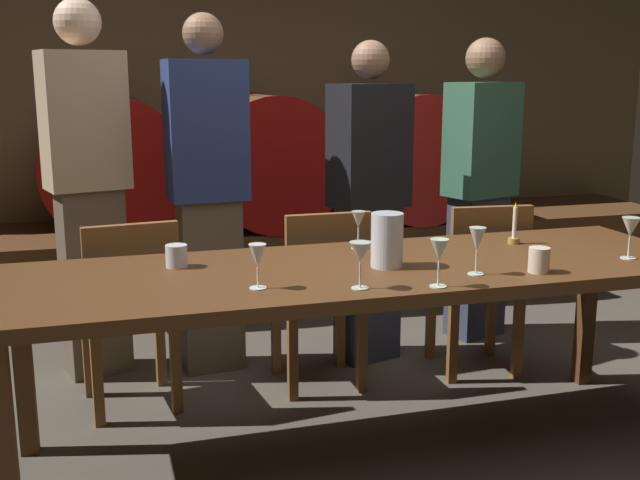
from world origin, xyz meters
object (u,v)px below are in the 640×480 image
Objects in this scene: wine_barrel_left at (113,164)px; cup_right at (539,260)px; wine_glass_left at (360,254)px; wine_glass_right at (477,241)px; dining_table at (363,283)px; guest_far_right at (480,187)px; chair_center at (322,291)px; pitcher at (387,240)px; wine_barrel_right at (401,155)px; wine_glass_far_left at (258,258)px; candle_center at (514,233)px; chair_right at (481,280)px; guest_center_right at (369,202)px; wine_glass_center_left at (358,221)px; chair_left at (130,307)px; guest_center_left at (208,193)px; cup_left at (176,256)px; wine_barrel_center at (264,159)px; wine_glass_far_right at (631,228)px; guest_far_left at (88,187)px; wine_glass_center_right at (439,252)px.

wine_barrel_left is 2.94m from cup_right.
wine_glass_right reaches higher than wine_glass_left.
guest_far_right is at bearing 46.34° from dining_table.
chair_center reaches higher than cup_right.
pitcher is (0.08, -0.04, 0.17)m from dining_table.
wine_glass_far_left is at bearing -121.84° from wine_barrel_right.
candle_center is (-0.35, -0.98, -0.05)m from guest_far_right.
chair_center is at bearing 94.16° from pitcher.
chair_right is 0.69m from guest_center_right.
guest_far_right is 8.11× the size of pitcher.
guest_far_right is (0.73, 0.18, 0.02)m from guest_center_right.
wine_glass_center_left reaches higher than dining_table.
wine_glass_far_left is at bearing 177.13° from wine_glass_right.
chair_left is 0.73m from guest_center_left.
wine_barrel_right is at bearing -133.27° from guest_center_right.
wine_glass_left is at bearing -178.25° from cup_right.
wine_barrel_center is at bearing 69.15° from cup_left.
wine_barrel_center is at bearing 87.25° from dining_table.
wine_barrel_left is at bearing -61.20° from chair_center.
dining_table is at bearing 145.83° from wine_glass_right.
wine_barrel_left is 2.44m from dining_table.
wine_glass_far_right is (1.91, -0.84, 0.41)m from chair_left.
chair_right is 0.72m from guest_far_right.
wine_barrel_center is at bearing 95.56° from wine_glass_right.
chair_left is 4.80× the size of candle_center.
chair_left is 1.33m from guest_center_right.
dining_table is 1.07m from chair_right.
guest_far_right is at bearing 61.71° from wine_glass_right.
guest_far_left is at bearing -26.94° from chair_center.
dining_table is at bearing 112.85° from wine_glass_center_right.
wine_barrel_center is 5.00× the size of candle_center.
wine_glass_center_right is (0.27, -0.06, 0.00)m from wine_glass_left.
wine_glass_center_left is (-1.01, -1.99, -0.05)m from wine_barrel_right.
cup_right is (1.45, -2.55, -0.12)m from wine_barrel_left.
wine_glass_left is at bearing -172.83° from wine_glass_right.
pitcher is 1.33× the size of wine_glass_far_left.
wine_barrel_right is 2.52m from pitcher.
wine_barrel_center is 5.75× the size of wine_glass_center_left.
guest_far_right is at bearing 57.69° from wine_glass_center_right.
wine_glass_left reaches higher than cup_right.
chair_right is at bearing 74.27° from cup_right.
wine_barrel_right reaches higher than wine_glass_center_right.
wine_barrel_right is at bearing 73.81° from wine_glass_right.
wine_glass_center_left is (-1.03, -0.88, 0.02)m from guest_far_right.
wine_glass_center_left is 0.90× the size of wine_glass_right.
pitcher is 0.56m from wine_glass_far_left.
wine_glass_center_right is at bearing -150.71° from wine_glass_right.
chair_left is 9.34× the size of cup_right.
chair_right is at bearing 60.26° from wine_glass_right.
wine_glass_far_left is (-1.30, -0.82, 0.39)m from chair_right.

